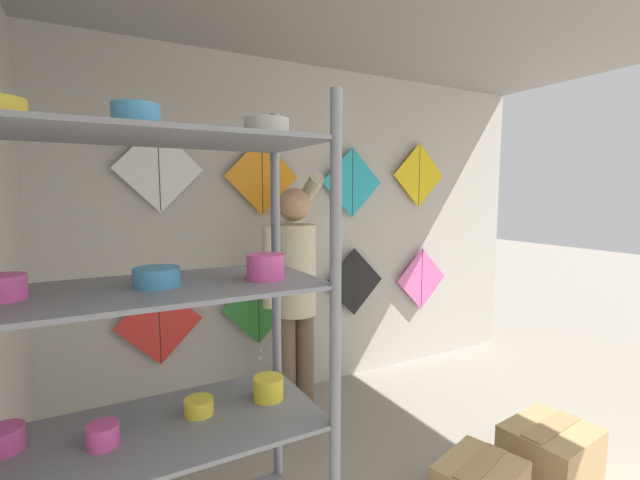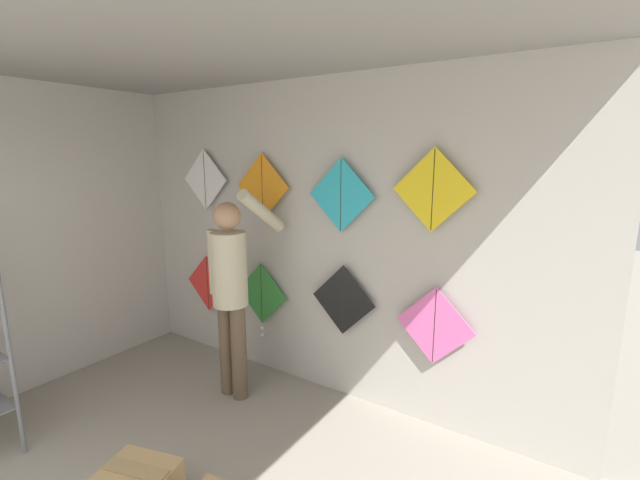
{
  "view_description": "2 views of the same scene",
  "coord_description": "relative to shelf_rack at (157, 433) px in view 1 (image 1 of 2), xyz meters",
  "views": [
    {
      "loc": [
        -1.67,
        -0.05,
        1.73
      ],
      "look_at": [
        -0.03,
        2.96,
        1.36
      ],
      "focal_mm": 24.0,
      "sensor_mm": 36.0,
      "label": 1
    },
    {
      "loc": [
        2.24,
        0.15,
        2.17
      ],
      "look_at": [
        0.38,
        2.96,
        1.48
      ],
      "focal_mm": 24.0,
      "sensor_mm": 36.0,
      "label": 2
    }
  ],
  "objects": [
    {
      "name": "cardboard_box",
      "position": [
        2.28,
        0.37,
        -0.96
      ],
      "size": [
        0.55,
        0.48,
        0.33
      ],
      "rotation": [
        0.0,
        0.0,
        0.12
      ],
      "color": "tan",
      "rests_on": "ground"
    },
    {
      "name": "kite_5",
      "position": [
        1.11,
        2.13,
        0.75
      ],
      "size": [
        0.62,
        0.01,
        0.62
      ],
      "color": "orange"
    },
    {
      "name": "kite_0",
      "position": [
        0.3,
        2.13,
        -0.34
      ],
      "size": [
        0.62,
        0.01,
        0.62
      ],
      "color": "red"
    },
    {
      "name": "kite_4",
      "position": [
        0.34,
        2.13,
        0.79
      ],
      "size": [
        0.62,
        0.01,
        0.62
      ],
      "color": "white"
    },
    {
      "name": "kite_2",
      "position": [
        2.0,
        2.13,
        -0.2
      ],
      "size": [
        0.62,
        0.01,
        0.62
      ],
      "color": "black"
    },
    {
      "name": "shopkeeper",
      "position": [
        1.16,
        1.63,
        -0.05
      ],
      "size": [
        0.48,
        0.65,
        1.88
      ],
      "rotation": [
        0.0,
        0.0,
        -0.03
      ],
      "color": "brown",
      "rests_on": "ground"
    },
    {
      "name": "kite_3",
      "position": [
        2.81,
        2.13,
        -0.25
      ],
      "size": [
        0.62,
        0.01,
        0.62
      ],
      "color": "pink"
    },
    {
      "name": "kite_6",
      "position": [
        1.97,
        2.13,
        0.71
      ],
      "size": [
        0.62,
        0.01,
        0.62
      ],
      "color": "#28B2C6"
    },
    {
      "name": "kite_1",
      "position": [
        1.07,
        2.13,
        -0.33
      ],
      "size": [
        0.62,
        0.04,
        0.76
      ],
      "color": "#338C38"
    },
    {
      "name": "back_panel",
      "position": [
        1.54,
        2.22,
        0.28
      ],
      "size": [
        4.87,
        0.06,
        2.8
      ],
      "primitive_type": "cube",
      "color": "#BCB7AD",
      "rests_on": "ground"
    },
    {
      "name": "kite_7",
      "position": [
        2.74,
        2.13,
        0.79
      ],
      "size": [
        0.62,
        0.01,
        0.62
      ],
      "color": "yellow"
    },
    {
      "name": "shelf_rack",
      "position": [
        0.0,
        0.0,
        0.0
      ],
      "size": [
        0.87,
        0.42,
        1.99
      ],
      "color": "slate",
      "rests_on": "ground"
    }
  ]
}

